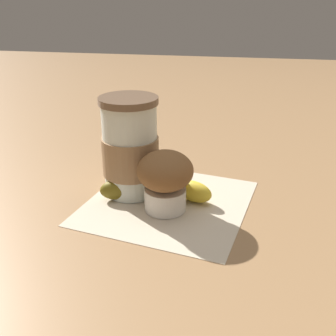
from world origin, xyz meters
The scene contains 5 objects.
ground_plane centered at (0.00, 0.00, 0.00)m, with size 3.00×3.00×0.00m, color #936D47.
paper_napkin centered at (0.00, 0.00, 0.00)m, with size 0.23×0.23×0.00m, color beige.
coffee_cup centered at (-0.06, 0.02, 0.07)m, with size 0.09×0.09×0.15m.
muffin centered at (0.00, -0.02, 0.05)m, with size 0.08×0.08×0.09m.
banana centered at (-0.02, 0.01, 0.02)m, with size 0.18×0.06×0.03m.
Camera 1 is at (0.10, -0.51, 0.29)m, focal length 42.00 mm.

